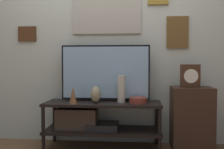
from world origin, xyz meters
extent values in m
cube|color=beige|center=(0.00, 0.54, 1.35)|extent=(6.40, 0.06, 2.70)
cube|color=#B2ADA3|center=(0.02, 0.50, 1.59)|extent=(0.83, 0.02, 0.51)
cube|color=#B2BCC6|center=(0.02, 0.49, 1.59)|extent=(0.80, 0.01, 0.47)
cube|color=#4C2D19|center=(-0.98, 0.50, 1.34)|extent=(0.23, 0.02, 0.19)
cube|color=beige|center=(-0.98, 0.49, 1.34)|extent=(0.19, 0.01, 0.15)
cube|color=brown|center=(0.87, 0.50, 1.34)|extent=(0.26, 0.02, 0.38)
cube|color=#2D2D33|center=(0.87, 0.49, 1.34)|extent=(0.22, 0.01, 0.34)
cube|color=black|center=(0.00, 0.27, 0.51)|extent=(1.33, 0.45, 0.03)
cube|color=black|center=(0.00, 0.27, 0.20)|extent=(1.33, 0.45, 0.03)
cylinder|color=black|center=(-0.63, 0.07, 0.26)|extent=(0.04, 0.04, 0.53)
cylinder|color=black|center=(0.63, 0.07, 0.26)|extent=(0.04, 0.04, 0.53)
cylinder|color=black|center=(-0.63, 0.46, 0.26)|extent=(0.04, 0.04, 0.53)
cylinder|color=black|center=(0.63, 0.46, 0.26)|extent=(0.04, 0.04, 0.53)
cube|color=black|center=(0.00, 0.27, 0.25)|extent=(0.36, 0.32, 0.07)
cube|color=#47382D|center=(-0.30, 0.27, 0.33)|extent=(0.46, 0.25, 0.24)
cylinder|color=black|center=(-0.27, 0.37, 0.54)|extent=(0.05, 0.05, 0.02)
cylinder|color=black|center=(0.31, 0.37, 0.54)|extent=(0.05, 0.05, 0.02)
cube|color=black|center=(0.02, 0.37, 0.87)|extent=(1.04, 0.04, 0.64)
cube|color=#8CB2D1|center=(0.02, 0.35, 0.87)|extent=(1.00, 0.01, 0.60)
cylinder|color=brown|center=(0.41, 0.22, 0.56)|extent=(0.20, 0.20, 0.07)
cylinder|color=beige|center=(0.22, 0.26, 0.68)|extent=(0.09, 0.09, 0.31)
ellipsoid|color=tan|center=(-0.07, 0.21, 0.62)|extent=(0.11, 0.14, 0.19)
cone|color=brown|center=(-0.30, 0.10, 0.62)|extent=(0.08, 0.08, 0.19)
cube|color=#382319|center=(1.01, 0.32, 0.35)|extent=(0.45, 0.36, 0.70)
cube|color=#422819|center=(0.98, 0.29, 0.83)|extent=(0.21, 0.10, 0.26)
cylinder|color=white|center=(0.98, 0.24, 0.83)|extent=(0.15, 0.01, 0.15)
camera|label=1|loc=(0.38, -2.70, 0.97)|focal=42.00mm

